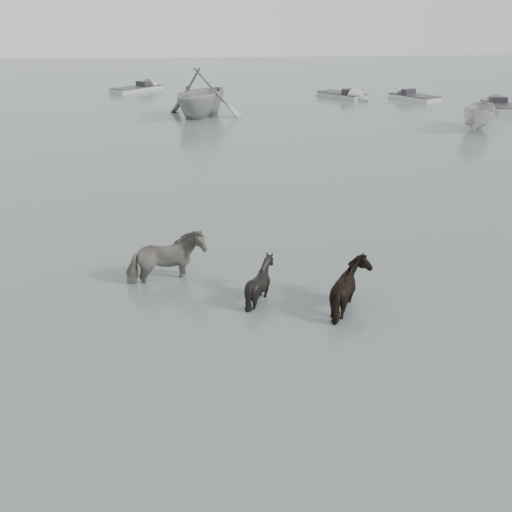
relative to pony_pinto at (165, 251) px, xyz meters
name	(u,v)px	position (x,y,z in m)	size (l,w,h in m)	color
ground	(282,292)	(2.85, -0.93, -0.84)	(140.00, 140.00, 0.00)	#4D5B55
pony_pinto	(165,251)	(0.00, 0.00, 0.00)	(0.90, 1.98, 1.67)	black
pony_dark	(353,280)	(4.35, -1.93, -0.10)	(1.47, 1.26, 1.48)	black
pony_black	(260,274)	(2.28, -1.21, -0.18)	(1.06, 1.19, 1.32)	black
rowboat_trail	(201,91)	(1.17, 23.89, 0.73)	(5.13, 5.94, 3.13)	#9FA19E
boat_small	(479,115)	(16.79, 18.04, -0.05)	(1.53, 4.07, 1.57)	#A6A6A1
skiff_port	(501,104)	(21.41, 24.34, -0.46)	(5.41, 1.60, 0.75)	#9FA19F
skiff_mid	(342,93)	(11.95, 30.72, -0.46)	(5.28, 1.60, 0.75)	#999C99
skiff_star	(415,95)	(17.06, 29.07, -0.46)	(5.15, 1.60, 0.75)	#B8B9B4
skiff_far	(136,87)	(-4.09, 35.81, -0.46)	(5.96, 1.60, 0.75)	#A9ACA9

